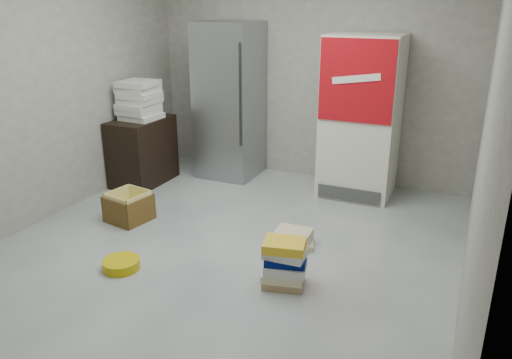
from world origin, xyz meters
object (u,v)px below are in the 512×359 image
object	(u,v)px
coke_cooler	(361,117)
phonebook_stack_main	(285,263)
wood_shelf	(143,151)
cardboard_box	(129,209)
steel_fridge	(230,101)

from	to	relation	value
coke_cooler	phonebook_stack_main	xyz separation A→B (m)	(-0.03, -2.24, -0.71)
coke_cooler	wood_shelf	xyz separation A→B (m)	(-2.48, -0.72, -0.50)
phonebook_stack_main	cardboard_box	xyz separation A→B (m)	(-1.90, 0.51, -0.07)
phonebook_stack_main	cardboard_box	size ratio (longest dim) A/B	0.89
steel_fridge	wood_shelf	size ratio (longest dim) A/B	2.37
steel_fridge	coke_cooler	distance (m)	1.65
wood_shelf	cardboard_box	xyz separation A→B (m)	(0.55, -1.01, -0.27)
coke_cooler	phonebook_stack_main	size ratio (longest dim) A/B	4.58
steel_fridge	cardboard_box	size ratio (longest dim) A/B	4.31
coke_cooler	cardboard_box	bearing A→B (deg)	-138.13
cardboard_box	wood_shelf	bearing A→B (deg)	128.51
phonebook_stack_main	cardboard_box	bearing A→B (deg)	153.22
steel_fridge	phonebook_stack_main	xyz separation A→B (m)	(1.62, -2.24, -0.75)
cardboard_box	steel_fridge	bearing A→B (deg)	90.76
phonebook_stack_main	coke_cooler	bearing A→B (deg)	77.34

